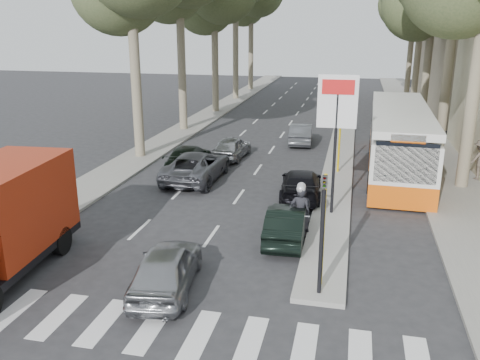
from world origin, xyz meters
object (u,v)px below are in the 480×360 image
(silver_hatchback, at_px, (166,268))
(dark_hatchback, at_px, (287,223))
(motorcycle, at_px, (300,212))
(city_bus, at_px, (399,138))

(silver_hatchback, relative_size, dark_hatchback, 1.06)
(silver_hatchback, height_order, motorcycle, motorcycle)
(city_bus, height_order, motorcycle, city_bus)
(motorcycle, bearing_deg, dark_hatchback, -141.21)
(dark_hatchback, distance_m, city_bus, 11.04)
(silver_hatchback, bearing_deg, dark_hatchback, -131.78)
(motorcycle, bearing_deg, silver_hatchback, -129.30)
(dark_hatchback, bearing_deg, silver_hatchback, 53.64)
(city_bus, bearing_deg, silver_hatchback, -115.39)
(silver_hatchback, xyz_separation_m, dark_hatchback, (2.90, 4.29, -0.06))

